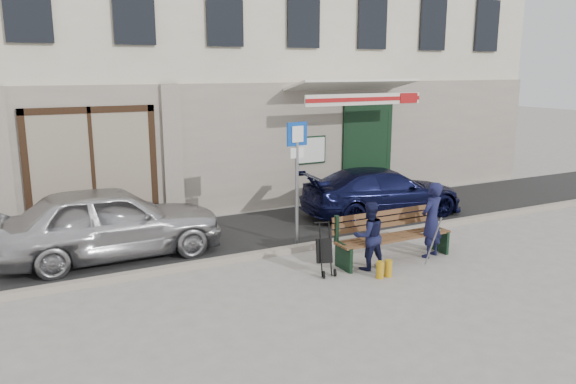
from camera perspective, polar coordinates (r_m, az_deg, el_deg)
ground at (r=9.94m, az=4.70°, el=-8.51°), size 80.00×80.00×0.00m
asphalt_lane at (r=12.53m, az=-2.86°, el=-3.99°), size 60.00×3.20×0.01m
curb at (r=11.14m, az=0.59°, el=-5.79°), size 60.00×0.18×0.12m
building at (r=17.10m, az=-10.89°, el=17.02°), size 20.00×8.27×10.00m
car_silver at (r=11.15m, az=-17.58°, el=-2.91°), size 4.15×1.67×1.41m
car_navy at (r=13.92m, az=9.57°, el=0.00°), size 4.21×2.07×1.18m
parking_sign at (r=11.17m, az=0.92°, el=2.79°), size 0.47×0.10×2.52m
bench at (r=10.73m, az=10.48°, el=-4.50°), size 2.40×1.17×0.98m
man at (r=11.02m, az=14.38°, el=-2.76°), size 0.62×0.51×1.46m
woman at (r=10.17m, az=8.22°, el=-4.41°), size 0.64×0.52×1.24m
stroller at (r=9.88m, az=3.72°, el=-6.10°), size 0.33×0.42×0.92m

